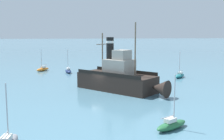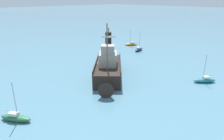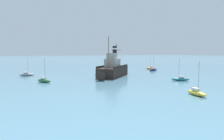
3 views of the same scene
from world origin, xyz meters
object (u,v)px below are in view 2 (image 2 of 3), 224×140
old_tugboat (108,68)px  sailboat_orange (131,44)px  sailboat_green (16,117)px  sailboat_teal (205,80)px  sailboat_navy (139,49)px

old_tugboat → sailboat_orange: 26.46m
sailboat_orange → sailboat_green: bearing=22.6°
old_tugboat → sailboat_teal: size_ratio=2.57×
sailboat_green → sailboat_teal: bearing=158.7°
old_tugboat → sailboat_green: (16.79, 2.31, -1.40)m
old_tugboat → sailboat_navy: old_tugboat is taller
sailboat_teal → sailboat_navy: same height
sailboat_orange → sailboat_teal: bearing=65.6°
sailboat_navy → sailboat_orange: bearing=-121.3°
sailboat_orange → sailboat_navy: bearing=58.7°
sailboat_teal → sailboat_navy: size_ratio=1.00×
sailboat_green → sailboat_orange: (-39.20, -16.30, 0.00)m
sailboat_teal → sailboat_orange: same height
sailboat_orange → old_tugboat: bearing=32.0°
sailboat_teal → sailboat_orange: 29.47m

